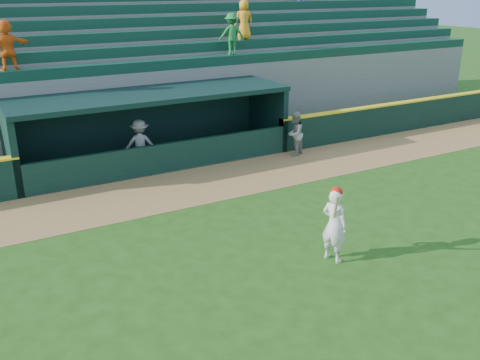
{
  "coord_description": "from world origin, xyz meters",
  "views": [
    {
      "loc": [
        -6.1,
        -9.26,
        5.91
      ],
      "look_at": [
        0.0,
        1.6,
        1.3
      ],
      "focal_mm": 40.0,
      "sensor_mm": 36.0,
      "label": 1
    }
  ],
  "objects": [
    {
      "name": "dugout_player_inside",
      "position": [
        -0.61,
        7.34,
        0.84
      ],
      "size": [
        1.22,
        0.91,
        1.68
      ],
      "primitive_type": "imported",
      "rotation": [
        0.0,
        0.0,
        2.84
      ],
      "color": "#9E9E99",
      "rests_on": "ground"
    },
    {
      "name": "dugout_player_front",
      "position": [
        4.71,
        5.98,
        0.81
      ],
      "size": [
        0.99,
        0.93,
        1.61
      ],
      "primitive_type": "imported",
      "rotation": [
        0.0,
        0.0,
        3.69
      ],
      "color": "gray",
      "rests_on": "ground"
    },
    {
      "name": "batter_at_plate",
      "position": [
        0.99,
        -0.91,
        0.9
      ],
      "size": [
        0.63,
        0.8,
        1.8
      ],
      "color": "silver",
      "rests_on": "ground"
    },
    {
      "name": "wall_stripe_right",
      "position": [
        12.25,
        6.55,
        1.23
      ],
      "size": [
        15.5,
        0.32,
        0.06
      ],
      "primitive_type": "cube",
      "color": "yellow",
      "rests_on": "field_wall_right"
    },
    {
      "name": "ground",
      "position": [
        0.0,
        0.0,
        0.0
      ],
      "size": [
        120.0,
        120.0,
        0.0
      ],
      "primitive_type": "plane",
      "color": "#214B12",
      "rests_on": "ground"
    },
    {
      "name": "dugout",
      "position": [
        0.0,
        8.0,
        1.36
      ],
      "size": [
        9.4,
        2.8,
        2.46
      ],
      "color": "slate",
      "rests_on": "ground"
    },
    {
      "name": "field_wall_right",
      "position": [
        12.25,
        6.55,
        0.6
      ],
      "size": [
        15.5,
        0.3,
        1.2
      ],
      "primitive_type": "cube",
      "color": "black",
      "rests_on": "ground"
    },
    {
      "name": "warning_track",
      "position": [
        0.0,
        4.9,
        0.01
      ],
      "size": [
        40.0,
        3.0,
        0.01
      ],
      "primitive_type": "cube",
      "color": "olive",
      "rests_on": "ground"
    },
    {
      "name": "stands",
      "position": [
        -0.02,
        12.57,
        2.4
      ],
      "size": [
        34.5,
        6.33,
        7.46
      ],
      "color": "slate",
      "rests_on": "ground"
    }
  ]
}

